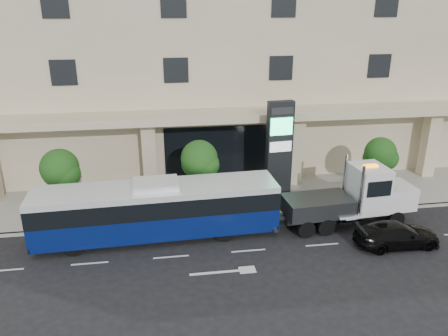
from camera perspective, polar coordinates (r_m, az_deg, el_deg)
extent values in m
plane|color=black|center=(24.37, 2.49, -8.93)|extent=(120.00, 120.00, 0.00)
cube|color=gray|center=(28.72, 0.60, -3.93)|extent=(120.00, 6.00, 0.15)
cube|color=gray|center=(26.06, 1.66, -6.64)|extent=(120.00, 0.30, 0.15)
cube|color=tan|center=(36.58, -2.07, 17.47)|extent=(60.00, 15.00, 20.00)
cube|color=tan|center=(28.72, 0.07, 6.91)|extent=(60.00, 2.80, 0.50)
cube|color=black|center=(30.69, -0.26, 1.89)|extent=(8.00, 0.12, 4.00)
cube|color=tan|center=(29.16, -9.70, 1.50)|extent=(0.90, 0.90, 4.90)
cube|color=tan|center=(30.56, 9.38, 2.41)|extent=(0.90, 0.90, 4.90)
cube|color=tan|center=(34.89, 25.25, 2.97)|extent=(0.90, 0.90, 4.90)
cylinder|color=#422B19|center=(27.17, -20.23, -3.38)|extent=(0.14, 0.14, 2.80)
sphere|color=#134012|center=(26.55, -20.69, 0.02)|extent=(2.20, 2.20, 2.20)
sphere|color=#134012|center=(26.40, -19.94, -0.74)|extent=(1.65, 1.65, 1.65)
sphere|color=#134012|center=(26.93, -21.12, -0.66)|extent=(1.54, 1.54, 1.54)
cylinder|color=#422B19|center=(26.60, -3.17, -2.40)|extent=(0.14, 0.14, 2.94)
sphere|color=#134012|center=(25.95, -3.24, 1.27)|extent=(2.20, 2.20, 2.20)
sphere|color=#134012|center=(25.90, -2.42, 0.46)|extent=(1.65, 1.65, 1.65)
sphere|color=#134012|center=(26.25, -3.92, 0.52)|extent=(1.54, 1.54, 1.54)
cylinder|color=#422B19|center=(29.87, 19.37, -1.17)|extent=(0.14, 0.14, 2.73)
sphere|color=#134012|center=(29.32, 19.75, 1.88)|extent=(2.00, 2.00, 2.00)
sphere|color=#134012|center=(29.42, 20.46, 1.20)|extent=(1.50, 1.50, 1.50)
sphere|color=#134012|center=(29.47, 18.97, 1.26)|extent=(1.40, 1.40, 1.40)
cylinder|color=black|center=(23.71, -19.07, -9.58)|extent=(1.09, 0.37, 1.08)
cylinder|color=black|center=(25.68, -18.44, -7.06)|extent=(1.09, 0.37, 1.08)
cylinder|color=black|center=(23.70, -0.01, -8.33)|extent=(1.09, 0.37, 1.08)
cylinder|color=black|center=(25.67, -0.96, -5.92)|extent=(1.09, 0.37, 1.08)
cube|color=#071553|center=(24.15, -8.65, -6.69)|extent=(13.04, 3.19, 1.30)
cube|color=black|center=(23.66, -8.79, -4.25)|extent=(13.05, 3.24, 0.97)
cube|color=silver|center=(23.40, -8.88, -2.81)|extent=(13.04, 3.19, 0.32)
cube|color=silver|center=(23.27, -8.92, -2.08)|extent=(2.44, 1.82, 0.32)
cube|color=#2D3033|center=(25.13, -23.52, -8.56)|extent=(0.24, 2.70, 0.32)
cube|color=#2D3033|center=(25.34, 6.17, -6.56)|extent=(0.24, 2.70, 0.32)
cube|color=#2D3033|center=(26.30, 15.81, -5.66)|extent=(7.63, 1.40, 0.36)
cube|color=white|center=(27.39, 21.37, -3.31)|extent=(1.92, 2.17, 1.34)
cube|color=silver|center=(27.88, 22.90, -3.11)|extent=(0.20, 1.79, 1.07)
cube|color=white|center=(26.23, 18.28, -2.47)|extent=(1.93, 2.35, 2.59)
cube|color=black|center=(26.52, 19.96, -1.49)|extent=(0.23, 1.97, 1.07)
cylinder|color=silver|center=(24.90, 17.49, -3.07)|extent=(0.17, 0.17, 3.03)
cylinder|color=silver|center=(26.47, 15.45, -1.42)|extent=(0.17, 0.17, 3.03)
cube|color=#2D3033|center=(25.21, 12.08, -4.80)|extent=(3.88, 2.39, 0.98)
cube|color=#2D3033|center=(24.68, 7.41, -6.45)|extent=(1.44, 0.34, 0.20)
cube|color=#2D3033|center=(24.68, 6.19, -7.33)|extent=(0.33, 1.62, 0.16)
cube|color=orange|center=(25.76, 18.60, 0.27)|extent=(0.82, 0.37, 0.12)
cylinder|color=black|center=(26.94, 21.50, -6.25)|extent=(1.00, 0.35, 0.98)
cylinder|color=black|center=(28.34, 19.47, -4.63)|extent=(1.00, 0.35, 0.98)
cylinder|color=black|center=(24.92, 13.17, -7.51)|extent=(1.00, 0.35, 0.98)
cylinder|color=black|center=(26.42, 11.47, -5.67)|extent=(1.00, 0.35, 0.98)
cylinder|color=black|center=(24.47, 10.69, -7.85)|extent=(1.00, 0.35, 0.98)
cylinder|color=black|center=(26.00, 9.11, -5.95)|extent=(1.00, 0.35, 0.98)
imported|color=black|center=(24.93, 21.66, -8.08)|extent=(4.48, 1.83, 1.30)
cube|color=black|center=(27.49, 7.20, 2.12)|extent=(1.65, 0.68, 6.42)
cube|color=#28F08E|center=(26.72, 7.53, 5.39)|extent=(1.39, 0.19, 1.07)
cube|color=silver|center=(27.08, 7.41, 2.77)|extent=(1.39, 0.19, 0.64)
cube|color=#262628|center=(26.49, 7.63, 7.40)|extent=(1.39, 0.19, 0.43)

